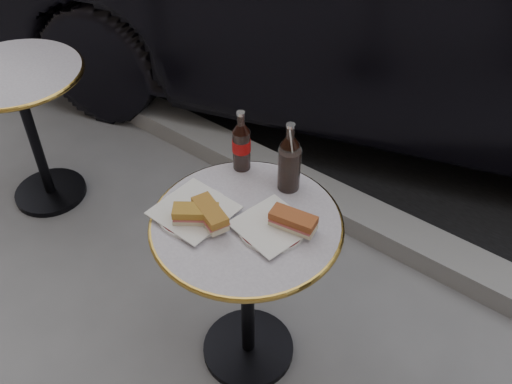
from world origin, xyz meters
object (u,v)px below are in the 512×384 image
Objects in this scene: bistro_table at (247,293)px; cola_bottle_left at (241,141)px; plate_right at (272,227)px; cola_bottle_right at (289,155)px; plate_left at (194,212)px; cola_glass at (289,168)px.

cola_bottle_left reaches higher than bistro_table.
plate_right is 0.26m from cola_bottle_right.
cola_bottle_left is at bearing 146.04° from plate_right.
plate_left is 0.97× the size of cola_bottle_right.
cola_bottle_right reaches higher than cola_glass.
bistro_table is at bearing -92.53° from cola_glass.
plate_left is 0.30m from cola_bottle_left.
bistro_table is 0.54m from cola_bottle_right.
cola_bottle_right reaches higher than cola_bottle_left.
plate_right is at bearing -33.96° from cola_bottle_left.
plate_left is 1.10× the size of plate_right.
cola_bottle_left reaches higher than plate_right.
plate_right is 0.34m from cola_bottle_left.
cola_bottle_right is at bearing 64.21° from plate_left.
cola_bottle_left reaches higher than plate_left.
cola_bottle_left is at bearing -169.92° from cola_bottle_right.
cola_bottle_right is (-0.00, 0.23, 0.49)m from bistro_table.
cola_bottle_right is at bearing 10.08° from cola_bottle_left.
plate_right is at bearing -68.77° from cola_glass.
cola_bottle_left is 0.18m from cola_bottle_right.
plate_left is 1.48× the size of cola_glass.
cola_bottle_left is at bearing 95.69° from plate_left.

